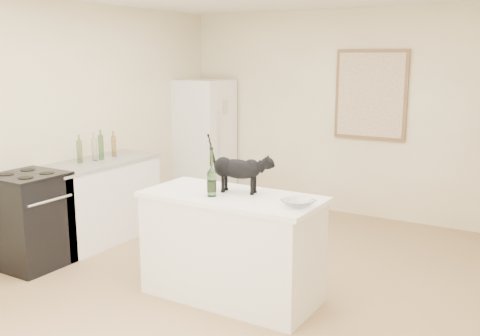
{
  "coord_description": "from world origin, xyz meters",
  "views": [
    {
      "loc": [
        2.4,
        -3.89,
        2.02
      ],
      "look_at": [
        0.15,
        -0.15,
        1.12
      ],
      "focal_mm": 40.82,
      "sensor_mm": 36.0,
      "label": 1
    }
  ],
  "objects_px": {
    "stove": "(30,221)",
    "glass_bowl": "(298,203)",
    "black_cat": "(238,171)",
    "fridge": "(204,141)",
    "wine_bottle": "(212,175)"
  },
  "relations": [
    {
      "from": "fridge",
      "to": "black_cat",
      "type": "distance_m",
      "value": 3.21
    },
    {
      "from": "black_cat",
      "to": "fridge",
      "type": "bearing_deg",
      "value": 118.23
    },
    {
      "from": "stove",
      "to": "glass_bowl",
      "type": "xyz_separation_m",
      "value": [
        2.68,
        0.34,
        0.48
      ]
    },
    {
      "from": "stove",
      "to": "wine_bottle",
      "type": "distance_m",
      "value": 2.05
    },
    {
      "from": "fridge",
      "to": "glass_bowl",
      "type": "relative_size",
      "value": 7.03
    },
    {
      "from": "wine_bottle",
      "to": "glass_bowl",
      "type": "xyz_separation_m",
      "value": [
        0.74,
        0.06,
        -0.15
      ]
    },
    {
      "from": "stove",
      "to": "black_cat",
      "type": "xyz_separation_m",
      "value": [
        2.05,
        0.49,
        0.63
      ]
    },
    {
      "from": "fridge",
      "to": "wine_bottle",
      "type": "height_order",
      "value": "fridge"
    },
    {
      "from": "black_cat",
      "to": "glass_bowl",
      "type": "distance_m",
      "value": 0.66
    },
    {
      "from": "black_cat",
      "to": "glass_bowl",
      "type": "bearing_deg",
      "value": -25.46
    },
    {
      "from": "stove",
      "to": "glass_bowl",
      "type": "bearing_deg",
      "value": 7.14
    },
    {
      "from": "fridge",
      "to": "glass_bowl",
      "type": "height_order",
      "value": "fridge"
    },
    {
      "from": "wine_bottle",
      "to": "glass_bowl",
      "type": "bearing_deg",
      "value": 4.72
    },
    {
      "from": "stove",
      "to": "fridge",
      "type": "bearing_deg",
      "value": 90.0
    },
    {
      "from": "stove",
      "to": "fridge",
      "type": "xyz_separation_m",
      "value": [
        0.0,
        2.95,
        0.4
      ]
    }
  ]
}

